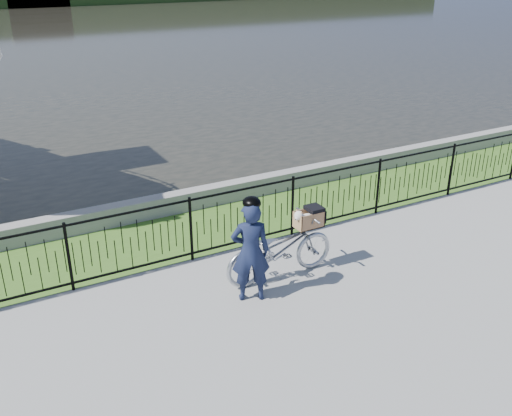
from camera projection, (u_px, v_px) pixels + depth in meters
ground at (292, 288)px, 8.89m from camera, size 120.00×120.00×0.00m
grass_strip at (220, 225)px, 10.97m from camera, size 60.00×2.00×0.01m
water at (9, 40)px, 35.32m from camera, size 120.00×120.00×0.00m
quay_wall at (199, 198)px, 11.70m from camera, size 60.00×0.30×0.40m
fence at (244, 217)px, 9.94m from camera, size 14.00×0.06×1.15m
bicycle_rig at (281, 248)px, 9.02m from camera, size 1.90×0.66×1.12m
cyclist at (250, 250)px, 8.31m from camera, size 0.67×0.57×1.65m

